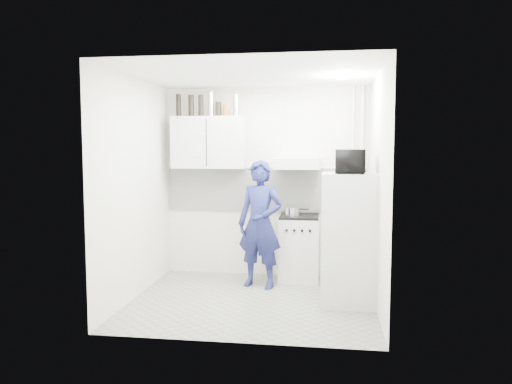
# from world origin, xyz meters

# --- Properties ---
(floor) EXTENTS (2.80, 2.80, 0.00)m
(floor) POSITION_xyz_m (0.00, 0.00, 0.00)
(floor) COLOR gray
(floor) RESTS_ON ground
(ceiling) EXTENTS (2.80, 2.80, 0.00)m
(ceiling) POSITION_xyz_m (0.00, 0.00, 2.60)
(ceiling) COLOR white
(ceiling) RESTS_ON wall_back
(wall_back) EXTENTS (2.80, 0.00, 2.80)m
(wall_back) POSITION_xyz_m (0.00, 1.25, 1.30)
(wall_back) COLOR silver
(wall_back) RESTS_ON floor
(wall_left) EXTENTS (0.00, 2.60, 2.60)m
(wall_left) POSITION_xyz_m (-1.40, 0.00, 1.30)
(wall_left) COLOR silver
(wall_left) RESTS_ON floor
(wall_right) EXTENTS (0.00, 2.60, 2.60)m
(wall_right) POSITION_xyz_m (1.40, 0.00, 1.30)
(wall_right) COLOR silver
(wall_right) RESTS_ON floor
(person) EXTENTS (0.67, 0.53, 1.62)m
(person) POSITION_xyz_m (0.01, 0.62, 0.81)
(person) COLOR #1A1F51
(person) RESTS_ON floor
(stove) EXTENTS (0.53, 0.53, 0.85)m
(stove) POSITION_xyz_m (0.49, 1.00, 0.42)
(stove) COLOR silver
(stove) RESTS_ON floor
(fridge) EXTENTS (0.62, 0.62, 1.49)m
(fridge) POSITION_xyz_m (1.10, 0.09, 0.75)
(fridge) COLOR silver
(fridge) RESTS_ON floor
(stove_top) EXTENTS (0.51, 0.51, 0.03)m
(stove_top) POSITION_xyz_m (0.49, 1.00, 0.86)
(stove_top) COLOR black
(stove_top) RESTS_ON stove
(saucepan) EXTENTS (0.19, 0.19, 0.11)m
(saucepan) POSITION_xyz_m (0.40, 1.00, 0.93)
(saucepan) COLOR silver
(saucepan) RESTS_ON stove_top
(microwave) EXTENTS (0.49, 0.34, 0.27)m
(microwave) POSITION_xyz_m (1.10, 0.09, 1.63)
(microwave) COLOR black
(microwave) RESTS_ON fridge
(bottle_a) EXTENTS (0.07, 0.07, 0.31)m
(bottle_a) POSITION_xyz_m (-1.18, 1.07, 2.35)
(bottle_a) COLOR black
(bottle_a) RESTS_ON upper_cabinet
(bottle_b) EXTENTS (0.08, 0.08, 0.30)m
(bottle_b) POSITION_xyz_m (-1.00, 1.07, 2.35)
(bottle_b) COLOR black
(bottle_b) RESTS_ON upper_cabinet
(bottle_c) EXTENTS (0.07, 0.07, 0.29)m
(bottle_c) POSITION_xyz_m (-0.86, 1.07, 2.35)
(bottle_c) COLOR black
(bottle_c) RESTS_ON upper_cabinet
(bottle_d) EXTENTS (0.08, 0.08, 0.34)m
(bottle_d) POSITION_xyz_m (-0.72, 1.07, 2.37)
(bottle_d) COLOR silver
(bottle_d) RESTS_ON upper_cabinet
(canister_a) EXTENTS (0.08, 0.08, 0.20)m
(canister_a) POSITION_xyz_m (-0.62, 1.07, 2.30)
(canister_a) COLOR black
(canister_a) RESTS_ON upper_cabinet
(canister_b) EXTENTS (0.08, 0.08, 0.16)m
(canister_b) POSITION_xyz_m (-0.52, 1.07, 2.28)
(canister_b) COLOR brown
(canister_b) RESTS_ON upper_cabinet
(bottle_e) EXTENTS (0.07, 0.07, 0.29)m
(bottle_e) POSITION_xyz_m (-0.38, 1.07, 2.35)
(bottle_e) COLOR silver
(bottle_e) RESTS_ON upper_cabinet
(upper_cabinet) EXTENTS (1.00, 0.35, 0.70)m
(upper_cabinet) POSITION_xyz_m (-0.75, 1.07, 1.85)
(upper_cabinet) COLOR silver
(upper_cabinet) RESTS_ON wall_back
(range_hood) EXTENTS (0.60, 0.50, 0.14)m
(range_hood) POSITION_xyz_m (0.45, 1.00, 1.57)
(range_hood) COLOR silver
(range_hood) RESTS_ON wall_back
(backsplash) EXTENTS (2.74, 0.03, 0.60)m
(backsplash) POSITION_xyz_m (0.00, 1.24, 1.20)
(backsplash) COLOR white
(backsplash) RESTS_ON wall_back
(pipe_a) EXTENTS (0.05, 0.05, 2.60)m
(pipe_a) POSITION_xyz_m (1.30, 1.17, 1.30)
(pipe_a) COLOR silver
(pipe_a) RESTS_ON floor
(pipe_b) EXTENTS (0.04, 0.04, 2.60)m
(pipe_b) POSITION_xyz_m (1.18, 1.17, 1.30)
(pipe_b) COLOR silver
(pipe_b) RESTS_ON floor
(ceiling_spot_fixture) EXTENTS (0.10, 0.10, 0.02)m
(ceiling_spot_fixture) POSITION_xyz_m (1.00, 0.20, 2.57)
(ceiling_spot_fixture) COLOR white
(ceiling_spot_fixture) RESTS_ON ceiling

